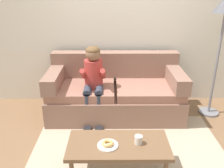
{
  "coord_description": "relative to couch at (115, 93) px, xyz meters",
  "views": [
    {
      "loc": [
        -0.21,
        -2.55,
        1.89
      ],
      "look_at": [
        -0.19,
        0.45,
        0.65
      ],
      "focal_mm": 39.16,
      "sensor_mm": 36.0,
      "label": 1
    }
  ],
  "objects": [
    {
      "name": "plate",
      "position": [
        -0.1,
        -1.37,
        0.06
      ],
      "size": [
        0.21,
        0.21,
        0.01
      ],
      "primitive_type": "cylinder",
      "color": "white",
      "rests_on": "coffee_table"
    },
    {
      "name": "couch",
      "position": [
        0.0,
        0.0,
        0.0
      ],
      "size": [
        1.98,
        0.9,
        0.9
      ],
      "color": "#846051",
      "rests_on": "ground"
    },
    {
      "name": "area_rug",
      "position": [
        0.14,
        -1.09,
        -0.33
      ],
      "size": [
        2.32,
        1.9,
        0.01
      ],
      "primitive_type": "cube",
      "color": "tan",
      "rests_on": "ground"
    },
    {
      "name": "donut",
      "position": [
        -0.1,
        -1.37,
        0.08
      ],
      "size": [
        0.16,
        0.16,
        0.04
      ],
      "primitive_type": "torus",
      "rotation": [
        0.0,
        0.0,
        1.07
      ],
      "color": "tan",
      "rests_on": "plate"
    },
    {
      "name": "person_child",
      "position": [
        -0.31,
        -0.2,
        0.34
      ],
      "size": [
        0.34,
        0.58,
        1.1
      ],
      "color": "#AD3833",
      "rests_on": "ground"
    },
    {
      "name": "coffee_table",
      "position": [
        0.01,
        -1.33,
        0.01
      ],
      "size": [
        1.03,
        0.5,
        0.38
      ],
      "color": "brown",
      "rests_on": "ground"
    },
    {
      "name": "mug",
      "position": [
        0.21,
        -1.34,
        0.1
      ],
      "size": [
        0.08,
        0.08,
        0.09
      ],
      "primitive_type": "cylinder",
      "color": "silver",
      "rests_on": "coffee_table"
    },
    {
      "name": "wall_back",
      "position": [
        0.14,
        0.56,
        1.07
      ],
      "size": [
        8.0,
        0.1,
        2.8
      ],
      "primitive_type": "cube",
      "color": "silver",
      "rests_on": "ground"
    },
    {
      "name": "ground",
      "position": [
        0.14,
        -0.84,
        -0.33
      ],
      "size": [
        10.0,
        10.0,
        0.0
      ],
      "primitive_type": "plane",
      "color": "brown"
    },
    {
      "name": "toy_controller",
      "position": [
        0.41,
        -0.85,
        -0.31
      ],
      "size": [
        0.23,
        0.09,
        0.05
      ],
      "rotation": [
        0.0,
        0.0,
        -0.22
      ],
      "color": "gold",
      "rests_on": "ground"
    }
  ]
}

